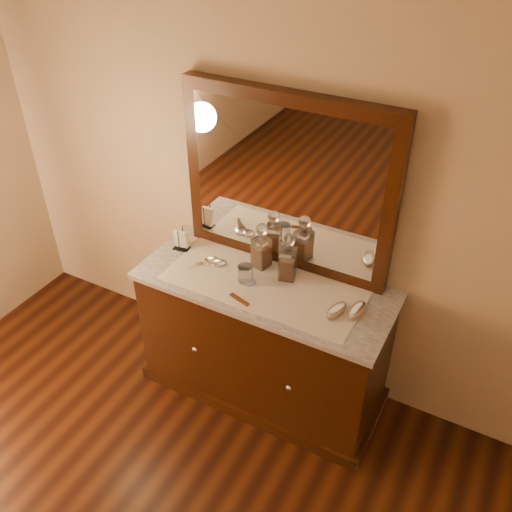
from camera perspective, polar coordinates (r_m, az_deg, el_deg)
name	(u,v)px	position (r m, az deg, el deg)	size (l,w,h in m)	color
dresser_cabinet	(264,341)	(3.32, 0.83, -8.79)	(1.40, 0.55, 0.82)	black
dresser_plinth	(263,383)	(3.59, 0.78, -12.99)	(1.46, 0.59, 0.08)	black
knob_left	(195,349)	(3.23, -6.34, -9.58)	(0.04, 0.04, 0.04)	silver
knob_right	(289,388)	(3.03, 3.44, -13.47)	(0.04, 0.04, 0.04)	silver
marble_top	(265,286)	(3.03, 0.90, -3.08)	(1.44, 0.59, 0.03)	silver
mirror_frame	(287,184)	(2.93, 3.22, 7.46)	(1.20, 0.08, 1.00)	black
mirror_glass	(284,187)	(2.90, 2.93, 7.18)	(1.06, 0.01, 0.86)	white
lace_runner	(263,285)	(3.01, 0.72, -3.04)	(1.10, 0.45, 0.00)	silver
pin_dish	(249,282)	(3.02, -0.71, -2.68)	(0.07, 0.07, 0.01)	white
comb	(239,299)	(2.91, -1.73, -4.52)	(0.13, 0.02, 0.01)	brown
napkin_rack	(181,241)	(3.29, -7.78, 1.60)	(0.10, 0.07, 0.15)	black
decanter_left	(261,250)	(3.08, 0.56, 0.62)	(0.11, 0.11, 0.28)	#944915
decanter_right	(288,261)	(3.00, 3.31, -0.56)	(0.11, 0.11, 0.29)	#944915
brush_near	(336,311)	(2.85, 8.33, -5.62)	(0.10, 0.16, 0.04)	tan
brush_far	(357,310)	(2.86, 10.43, -5.58)	(0.08, 0.15, 0.04)	tan
hand_mirror_outer	(208,261)	(3.18, -5.02, -0.51)	(0.15, 0.18, 0.02)	silver
hand_mirror_inner	(216,263)	(3.16, -4.20, -0.75)	(0.18, 0.14, 0.02)	silver
tumblers	(246,274)	(3.01, -1.09, -1.83)	(0.09, 0.09, 0.10)	white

